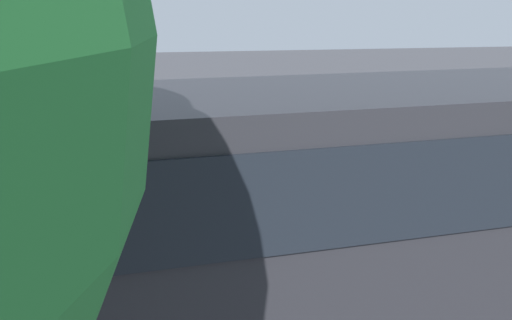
# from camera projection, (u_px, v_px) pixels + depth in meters

# --- Properties ---
(ground_plane) EXTENTS (80.00, 80.00, 0.00)m
(ground_plane) POSITION_uv_depth(u_px,v_px,m) (278.00, 213.00, 10.97)
(ground_plane) COLOR #424247
(tour_bus) EXTENTS (11.30, 3.23, 3.25)m
(tour_bus) POSITION_uv_depth(u_px,v_px,m) (427.00, 207.00, 6.82)
(tour_bus) COLOR #26262B
(tour_bus) RESTS_ON ground_plane
(spectator_far_left) EXTENTS (0.58, 0.35, 1.66)m
(spectator_far_left) POSITION_uv_depth(u_px,v_px,m) (472.00, 182.00, 9.86)
(spectator_far_left) COLOR #473823
(spectator_far_left) RESTS_ON ground_plane
(spectator_left) EXTENTS (0.57, 0.33, 1.77)m
(spectator_left) POSITION_uv_depth(u_px,v_px,m) (421.00, 181.00, 9.71)
(spectator_left) COLOR black
(spectator_left) RESTS_ON ground_plane
(spectator_centre) EXTENTS (0.58, 0.35, 1.82)m
(spectator_centre) POSITION_uv_depth(u_px,v_px,m) (355.00, 179.00, 9.68)
(spectator_centre) COLOR #473823
(spectator_centre) RESTS_ON ground_plane
(spectator_right) EXTENTS (0.58, 0.33, 1.76)m
(spectator_right) POSITION_uv_depth(u_px,v_px,m) (298.00, 188.00, 9.31)
(spectator_right) COLOR black
(spectator_right) RESTS_ON ground_plane
(spectator_far_right) EXTENTS (0.57, 0.32, 1.79)m
(spectator_far_right) POSITION_uv_depth(u_px,v_px,m) (236.00, 188.00, 9.22)
(spectator_far_right) COLOR black
(spectator_far_right) RESTS_ON ground_plane
(parked_motorcycle_silver) EXTENTS (2.05, 0.58, 0.99)m
(parked_motorcycle_silver) POSITION_uv_depth(u_px,v_px,m) (179.00, 243.00, 8.49)
(parked_motorcycle_silver) COLOR black
(parked_motorcycle_silver) RESTS_ON ground_plane
(stunt_motorcycle) EXTENTS (1.76, 1.13, 1.87)m
(stunt_motorcycle) POSITION_uv_depth(u_px,v_px,m) (111.00, 142.00, 12.43)
(stunt_motorcycle) COLOR black
(stunt_motorcycle) RESTS_ON ground_plane
(traffic_cone) EXTENTS (0.34, 0.34, 0.63)m
(traffic_cone) POSITION_uv_depth(u_px,v_px,m) (192.00, 167.00, 13.06)
(traffic_cone) COLOR orange
(traffic_cone) RESTS_ON ground_plane
(bay_line_a) EXTENTS (0.14, 3.91, 0.01)m
(bay_line_a) POSITION_uv_depth(u_px,v_px,m) (337.00, 197.00, 11.88)
(bay_line_a) COLOR white
(bay_line_a) RESTS_ON ground_plane
(bay_line_b) EXTENTS (0.15, 4.99, 0.01)m
(bay_line_b) POSITION_uv_depth(u_px,v_px,m) (231.00, 205.00, 11.42)
(bay_line_b) COLOR white
(bay_line_b) RESTS_ON ground_plane
(bay_line_c) EXTENTS (0.14, 4.05, 0.01)m
(bay_line_c) POSITION_uv_depth(u_px,v_px,m) (116.00, 213.00, 10.96)
(bay_line_c) COLOR white
(bay_line_c) RESTS_ON ground_plane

